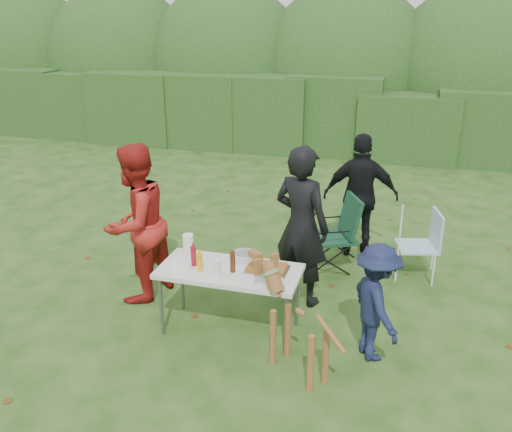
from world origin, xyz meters
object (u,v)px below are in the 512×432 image
(beer_bottle, at_px, (233,261))
(person_red_jacket, at_px, (136,224))
(person_cook, at_px, (301,226))
(paper_towel_roll, at_px, (188,246))
(camping_chair, at_px, (332,233))
(ketchup_bottle, at_px, (194,256))
(dog, at_px, (299,327))
(folding_table, at_px, (230,274))
(person_black_puffy, at_px, (361,196))
(child, at_px, (376,303))
(mustard_bottle, at_px, (200,262))
(lawn_chair, at_px, (417,244))

(beer_bottle, bearing_deg, person_red_jacket, 160.81)
(person_cook, xyz_separation_m, paper_towel_roll, (-1.13, -0.68, -0.09))
(camping_chair, relative_size, ketchup_bottle, 4.65)
(dog, bearing_deg, folding_table, 5.02)
(person_black_puffy, bearing_deg, folding_table, 57.49)
(person_cook, xyz_separation_m, child, (0.94, -0.91, -0.34))
(person_red_jacket, height_order, dog, person_red_jacket)
(beer_bottle, bearing_deg, paper_towel_roll, 159.04)
(folding_table, height_order, ketchup_bottle, ketchup_bottle)
(person_red_jacket, relative_size, ketchup_bottle, 8.65)
(person_black_puffy, bearing_deg, person_cook, 63.51)
(dog, distance_m, mustard_bottle, 1.27)
(person_cook, height_order, beer_bottle, person_cook)
(beer_bottle, height_order, paper_towel_roll, paper_towel_roll)
(folding_table, bearing_deg, person_cook, 55.24)
(lawn_chair, bearing_deg, mustard_bottle, 28.61)
(person_cook, bearing_deg, dog, 122.87)
(child, relative_size, paper_towel_roll, 4.72)
(person_cook, height_order, mustard_bottle, person_cook)
(person_black_puffy, relative_size, dog, 1.61)
(child, xyz_separation_m, paper_towel_roll, (-2.06, 0.24, 0.26))
(lawn_chair, height_order, mustard_bottle, mustard_bottle)
(mustard_bottle, xyz_separation_m, paper_towel_roll, (-0.25, 0.30, 0.03))
(person_black_puffy, bearing_deg, person_red_jacket, 31.75)
(child, bearing_deg, ketchup_bottle, 59.31)
(person_red_jacket, bearing_deg, dog, 79.90)
(ketchup_bottle, bearing_deg, camping_chair, 55.84)
(ketchup_bottle, relative_size, beer_bottle, 0.92)
(child, height_order, ketchup_bottle, child)
(beer_bottle, bearing_deg, child, -0.43)
(ketchup_bottle, bearing_deg, folding_table, 2.74)
(dog, relative_size, lawn_chair, 1.20)
(camping_chair, distance_m, mustard_bottle, 2.24)
(folding_table, distance_m, dog, 1.03)
(dog, height_order, lawn_chair, dog)
(folding_table, height_order, camping_chair, camping_chair)
(person_red_jacket, xyz_separation_m, paper_towel_roll, (0.76, -0.24, -0.08))
(person_red_jacket, xyz_separation_m, ketchup_bottle, (0.90, -0.44, -0.10))
(folding_table, xyz_separation_m, beer_bottle, (0.05, -0.05, 0.17))
(dog, bearing_deg, lawn_chair, -76.81)
(dog, xyz_separation_m, beer_bottle, (-0.81, 0.49, 0.35))
(person_red_jacket, distance_m, mustard_bottle, 1.15)
(mustard_bottle, bearing_deg, paper_towel_roll, 130.04)
(camping_chair, bearing_deg, person_cook, 49.54)
(dog, bearing_deg, mustard_bottle, 16.86)
(child, bearing_deg, person_black_puffy, -20.00)
(child, xyz_separation_m, dog, (-0.67, -0.48, -0.10))
(child, bearing_deg, paper_towel_roll, 53.98)
(ketchup_bottle, distance_m, beer_bottle, 0.45)
(dog, distance_m, beer_bottle, 1.01)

